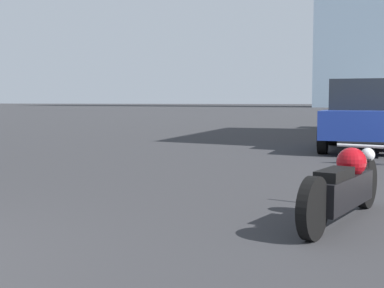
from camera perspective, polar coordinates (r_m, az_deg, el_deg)
name	(u,v)px	position (r m, az deg, el deg)	size (l,w,h in m)	color
motorcycle	(344,186)	(5.58, 15.95, -4.32)	(0.83, 2.21, 0.73)	black
parked_car_blue	(362,115)	(13.71, 17.69, 2.94)	(1.87, 4.09, 1.71)	#1E3899
parked_car_black	(360,109)	(24.24, 17.45, 3.55)	(1.89, 3.94, 1.71)	black
parked_car_green	(366,107)	(36.30, 18.11, 3.77)	(2.18, 4.30, 1.60)	#1E6B33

